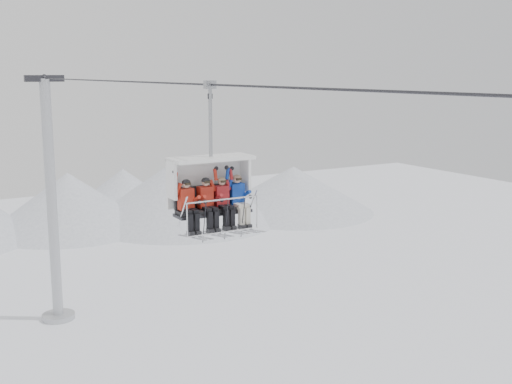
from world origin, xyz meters
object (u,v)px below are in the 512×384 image
chairlift_carrier (209,183)px  skier_far_left (188,204)px  lift_tower_right (53,218)px  skier_center_left (207,202)px  skier_center_right (223,201)px  skier_far_right (239,199)px

chairlift_carrier → skier_far_left: chairlift_carrier is taller
chairlift_carrier → lift_tower_right: bearing=90.0°
chairlift_carrier → skier_far_left: size_ratio=2.36×
chairlift_carrier → skier_center_left: 0.59m
skier_center_left → skier_center_right: bearing=-0.5°
skier_center_left → skier_far_right: size_ratio=1.00×
skier_far_right → lift_tower_right: bearing=92.2°
skier_center_right → skier_center_left: bearing=179.5°
lift_tower_right → skier_center_right: 20.26m
lift_tower_right → skier_center_right: lift_tower_right is taller
chairlift_carrier → skier_far_right: bearing=-22.2°
lift_tower_right → chairlift_carrier: bearing=-90.0°
lift_tower_right → skier_far_right: (0.75, -19.77, 4.41)m
skier_far_left → skier_center_left: 0.57m
skier_far_left → skier_far_right: (1.53, 0.00, 0.00)m
lift_tower_right → skier_center_right: (0.27, -19.78, 4.40)m
chairlift_carrier → skier_center_right: (0.27, -0.31, -0.48)m
skier_center_right → skier_far_right: skier_far_right is taller
skier_far_left → skier_far_right: 1.53m
skier_far_left → skier_center_left: same height
chairlift_carrier → skier_center_left: size_ratio=2.36×
lift_tower_right → skier_far_left: size_ratio=7.99×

